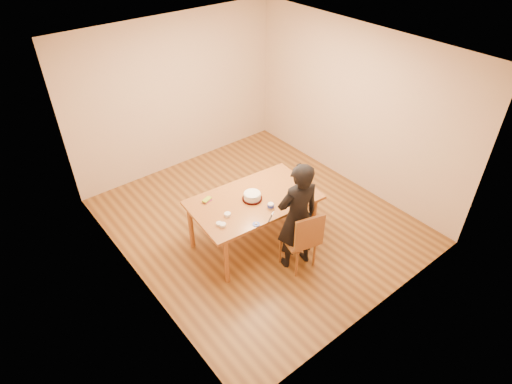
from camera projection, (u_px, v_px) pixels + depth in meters
room_shell at (243, 137)px, 6.19m from camera, size 4.00×4.50×2.70m
dining_table at (254, 200)px, 6.01m from camera, size 1.85×1.19×0.04m
dining_chair at (298, 240)px, 5.76m from camera, size 0.48×0.48×0.04m
cake_plate at (252, 199)px, 5.98m from camera, size 0.28×0.28×0.02m
cake at (252, 196)px, 5.95m from camera, size 0.24×0.24×0.08m
frosting_dome at (252, 193)px, 5.92m from camera, size 0.23×0.23×0.03m
frosting_tub at (271, 206)px, 5.81m from camera, size 0.08×0.08×0.07m
frosting_lid at (256, 224)px, 5.55m from camera, size 0.10×0.10×0.01m
frosting_dollop at (256, 223)px, 5.54m from camera, size 0.04×0.04×0.02m
ramekin_green at (223, 225)px, 5.51m from camera, size 0.09×0.09×0.04m
ramekin_yellow at (228, 214)px, 5.68m from camera, size 0.09×0.09×0.04m
ramekin_multi at (219, 224)px, 5.53m from camera, size 0.08×0.08×0.04m
candy_box_pink at (208, 201)px, 5.94m from camera, size 0.13×0.09×0.02m
candy_box_green at (207, 200)px, 5.93m from camera, size 0.16×0.11×0.02m
spatula at (270, 218)px, 5.64m from camera, size 0.15×0.10×0.01m
person at (297, 217)px, 5.57m from camera, size 0.67×0.52×1.64m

